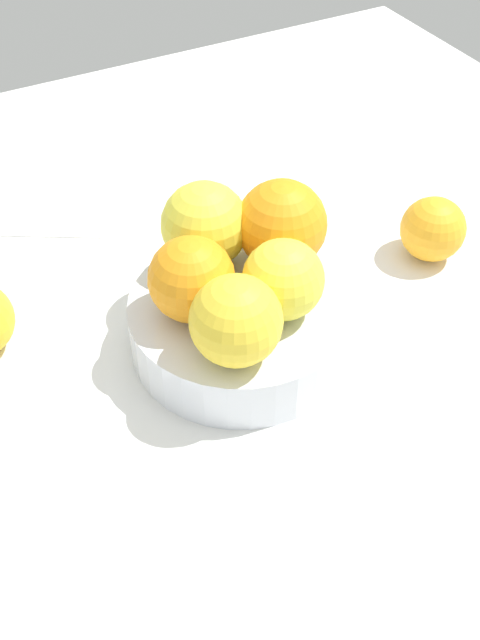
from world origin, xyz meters
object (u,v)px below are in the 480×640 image
at_px(orange_in_bowl_2, 282,225).
at_px(orange_loose_1, 433,229).
at_px(folded_napkin, 52,199).
at_px(orange_in_bowl_0, 192,279).
at_px(orange_in_bowl_4, 200,227).
at_px(orange_in_bowl_1, 283,280).
at_px(orange_in_bowl_3, 236,321).
at_px(fruit_bowl, 240,325).

distance_m(orange_in_bowl_2, orange_loose_1, 0.17).
bearing_deg(folded_napkin, orange_in_bowl_2, -61.74).
bearing_deg(orange_in_bowl_0, orange_in_bowl_4, 58.28).
height_order(orange_in_bowl_1, folded_napkin, orange_in_bowl_1).
xyz_separation_m(orange_in_bowl_0, orange_in_bowl_2, (0.10, 0.02, 0.00)).
bearing_deg(orange_in_bowl_0, orange_loose_1, 2.90).
distance_m(orange_in_bowl_3, folded_napkin, 0.35).
bearing_deg(orange_in_bowl_4, folded_napkin, 108.61).
bearing_deg(folded_napkin, orange_in_bowl_4, -71.39).
height_order(fruit_bowl, orange_in_bowl_4, orange_in_bowl_4).
relative_size(orange_in_bowl_4, folded_napkin, 0.58).
xyz_separation_m(fruit_bowl, orange_in_bowl_2, (0.06, 0.03, 0.06)).
relative_size(fruit_bowl, orange_in_bowl_3, 2.64).
distance_m(orange_in_bowl_0, folded_napkin, 0.29).
distance_m(orange_in_bowl_4, orange_loose_1, 0.24).
bearing_deg(orange_in_bowl_2, orange_loose_1, -3.65).
bearing_deg(folded_napkin, orange_loose_1, -41.21).
relative_size(orange_in_bowl_0, orange_in_bowl_1, 1.06).
bearing_deg(fruit_bowl, orange_in_bowl_1, -41.83).
bearing_deg(orange_in_bowl_2, orange_in_bowl_0, -166.03).
bearing_deg(folded_napkin, orange_in_bowl_0, -81.62).
height_order(fruit_bowl, orange_in_bowl_3, orange_in_bowl_3).
height_order(fruit_bowl, orange_in_bowl_0, orange_in_bowl_0).
distance_m(orange_in_bowl_1, orange_in_bowl_3, 0.06).
bearing_deg(orange_in_bowl_1, folded_napkin, 108.82).
height_order(orange_in_bowl_1, orange_in_bowl_4, orange_in_bowl_4).
bearing_deg(folded_napkin, fruit_bowl, -74.51).
relative_size(orange_in_bowl_4, orange_loose_1, 1.19).
bearing_deg(orange_in_bowl_2, orange_in_bowl_3, -136.58).
distance_m(orange_in_bowl_2, orange_in_bowl_3, 0.12).
relative_size(orange_in_bowl_2, orange_in_bowl_4, 1.03).
height_order(fruit_bowl, folded_napkin, fruit_bowl).
distance_m(orange_loose_1, folded_napkin, 0.40).
distance_m(orange_in_bowl_3, orange_loose_1, 0.27).
distance_m(orange_in_bowl_3, orange_in_bowl_4, 0.12).
distance_m(fruit_bowl, orange_in_bowl_1, 0.07).
relative_size(orange_in_bowl_0, orange_in_bowl_4, 0.93).
xyz_separation_m(fruit_bowl, folded_napkin, (-0.08, 0.29, -0.02)).
xyz_separation_m(orange_in_bowl_3, folded_napkin, (-0.05, 0.33, -0.08)).
bearing_deg(orange_in_bowl_4, orange_in_bowl_2, -26.99).
height_order(orange_in_bowl_4, folded_napkin, orange_in_bowl_4).
xyz_separation_m(orange_in_bowl_3, orange_in_bowl_4, (0.02, 0.11, 0.00)).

